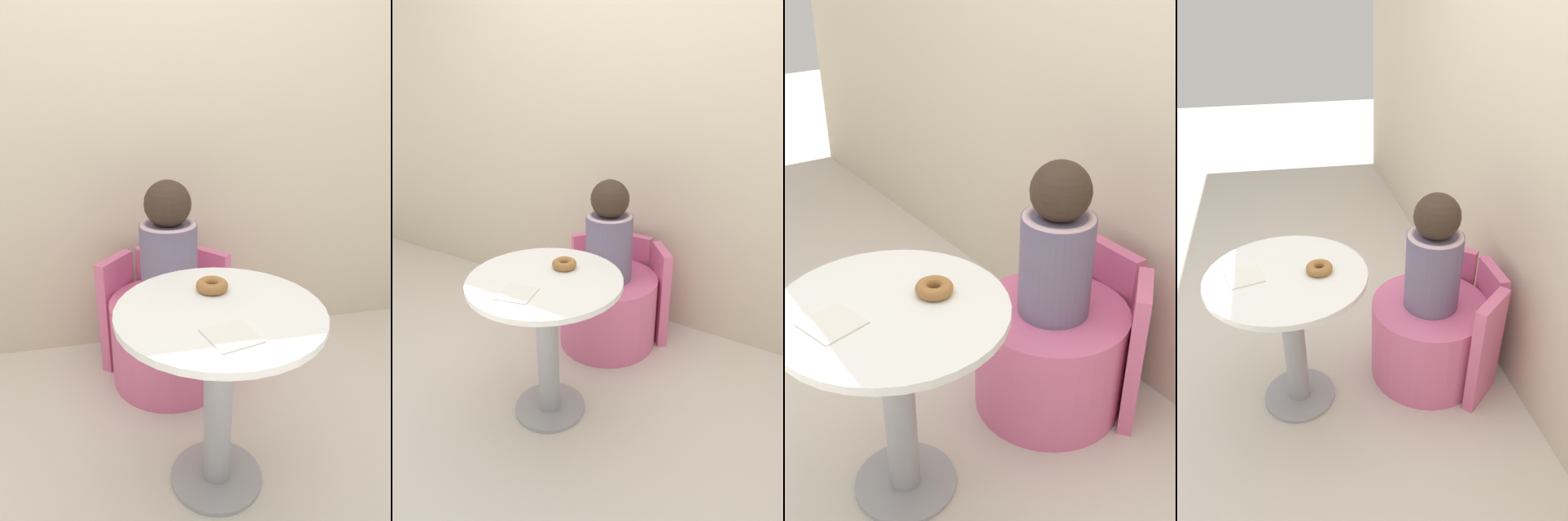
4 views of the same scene
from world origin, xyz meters
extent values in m
plane|color=beige|center=(0.00, 0.00, 0.00)|extent=(12.00, 12.00, 0.00)
cube|color=beige|center=(0.00, 1.13, 1.20)|extent=(6.00, 0.06, 2.40)
cylinder|color=#99999E|center=(0.07, 0.09, 0.01)|extent=(0.33, 0.33, 0.02)
cylinder|color=#99999E|center=(0.07, 0.09, 0.34)|extent=(0.10, 0.10, 0.64)
cylinder|color=white|center=(0.07, 0.09, 0.67)|extent=(0.65, 0.65, 0.02)
cylinder|color=#DB6693|center=(0.02, 0.72, 0.20)|extent=(0.54, 0.54, 0.41)
cube|color=#DB6693|center=(0.02, 1.02, 0.28)|extent=(0.23, 0.05, 0.56)
cube|color=#DB6693|center=(0.24, 0.91, 0.28)|extent=(0.19, 0.21, 0.56)
cube|color=#DB6693|center=(-0.21, 0.91, 0.28)|extent=(0.19, 0.21, 0.56)
cylinder|color=slate|center=(0.02, 0.72, 0.58)|extent=(0.25, 0.25, 0.36)
torus|color=beige|center=(0.02, 0.72, 0.75)|extent=(0.25, 0.25, 0.04)
sphere|color=#38281E|center=(0.02, 0.72, 0.85)|extent=(0.20, 0.20, 0.20)
torus|color=#9E6633|center=(0.08, 0.22, 0.70)|extent=(0.11, 0.11, 0.04)
cube|color=silver|center=(0.05, -0.07, 0.69)|extent=(0.16, 0.16, 0.01)
camera|label=1|loc=(-0.29, -1.12, 1.36)|focal=32.00mm
camera|label=2|loc=(1.11, -1.26, 1.55)|focal=32.00mm
camera|label=3|loc=(1.32, -0.49, 1.60)|focal=42.00mm
camera|label=4|loc=(1.64, 0.10, 1.69)|focal=32.00mm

